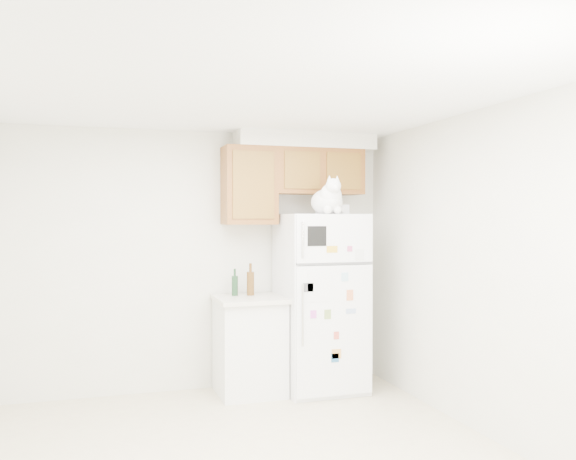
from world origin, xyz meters
name	(u,v)px	position (x,y,z in m)	size (l,w,h in m)	color
room_shell	(252,216)	(0.12, 0.24, 1.67)	(3.84, 4.04, 2.52)	silver
refrigerator	(321,302)	(1.16, 1.61, 0.85)	(0.76, 0.78, 1.70)	white
base_counter	(250,345)	(0.47, 1.68, 0.46)	(0.64, 0.64, 0.92)	white
cat	(328,200)	(1.14, 1.37, 1.83)	(0.34, 0.50, 0.35)	white
storage_box_back	(326,209)	(1.26, 1.73, 1.75)	(0.18, 0.13, 0.10)	white
storage_box_front	(340,209)	(1.33, 1.54, 1.74)	(0.15, 0.11, 0.09)	white
bottle_green	(235,282)	(0.35, 1.80, 1.05)	(0.06, 0.06, 0.26)	#19381E
bottle_amber	(250,279)	(0.50, 1.77, 1.07)	(0.07, 0.07, 0.31)	#593814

